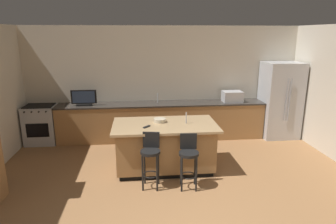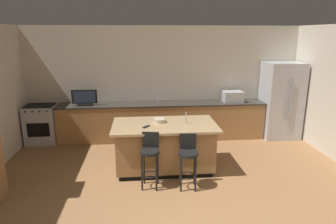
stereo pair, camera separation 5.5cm
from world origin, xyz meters
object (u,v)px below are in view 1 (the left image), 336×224
Objects in this scene: kitchen_island at (165,146)px; bar_stool_right at (189,157)px; range_oven at (41,124)px; tv_monitor at (84,98)px; tv_remote at (147,127)px; refrigerator at (280,100)px; bar_stool_left at (151,156)px; fruit_bowl at (160,120)px; microwave at (232,96)px.

bar_stool_right is at bearing -65.76° from kitchen_island.
range_oven is 4.05m from bar_stool_right.
bar_stool_right is (2.13, -2.43, -0.54)m from tv_monitor.
bar_stool_right is at bearing 0.56° from tv_remote.
kitchen_island is at bearing 119.62° from bar_stool_right.
kitchen_island is 0.83m from bar_stool_right.
refrigerator is 3.90m from tv_remote.
tv_monitor is 2.83m from bar_stool_left.
bar_stool_left is at bearing -105.25° from fruit_bowl.
tv_remote is at bearing 145.02° from bar_stool_right.
refrigerator reaches higher than kitchen_island.
refrigerator is at bearing -0.40° from tv_monitor.
tv_remote is (2.51, -1.89, 0.47)m from range_oven.
microwave is (1.87, 1.73, 0.59)m from kitchen_island.
kitchen_island is at bearing -137.27° from microwave.
refrigerator is 4.14m from bar_stool_left.
bar_stool_right is at bearing -139.02° from refrigerator.
range_oven and bar_stool_right have the same top height.
bar_stool_right is (3.20, -2.48, 0.09)m from range_oven.
fruit_bowl reaches higher than range_oven.
tv_remote is at bearing -139.61° from microwave.
fruit_bowl is at bearing 121.36° from bar_stool_right.
kitchen_island is 2.62m from microwave.
kitchen_island is 11.71× the size of tv_remote.
microwave is at bearing 63.71° from bar_stool_right.
bar_stool_left is (2.56, -2.40, 0.11)m from range_oven.
bar_stool_right is at bearing -37.80° from range_oven.
range_oven is at bearing -179.99° from microwave.
bar_stool_left is at bearing 177.83° from bar_stool_right.
microwave is (4.74, 0.00, 0.59)m from range_oven.
microwave is 3.28m from bar_stool_left.
refrigerator is 1.24m from microwave.
kitchen_island is 4.15× the size of microwave.
refrigerator is at bearing 25.43° from fruit_bowl.
microwave reaches higher than fruit_bowl.
kitchen_island is at bearing 65.90° from tv_remote.
tv_monitor is 2.34m from tv_remote.
refrigerator is 3.53m from fruit_bowl.
tv_remote is (1.44, -1.84, -0.16)m from tv_monitor.
tv_monitor is at bearing -179.19° from microwave.
tv_monitor is at bearing -2.72° from range_oven.
fruit_bowl is at bearing 83.91° from bar_stool_left.
bar_stool_left is 5.70× the size of tv_remote.
microwave reaches higher than bar_stool_left.
microwave is 0.50× the size of bar_stool_left.
microwave is 3.67m from tv_monitor.
bar_stool_left is at bearing -43.18° from range_oven.
bar_stool_left is 0.65m from bar_stool_right.
refrigerator is 3.68m from bar_stool_right.
tv_remote reaches higher than bar_stool_right.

